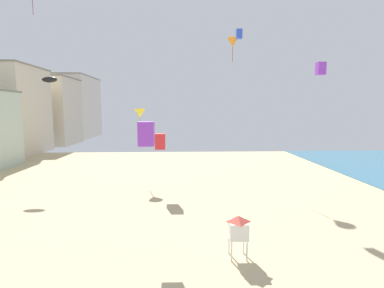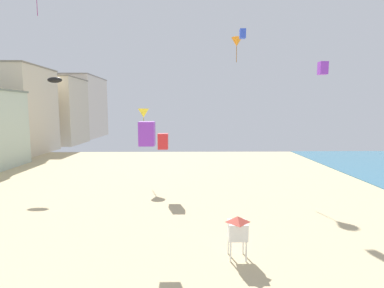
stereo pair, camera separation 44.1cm
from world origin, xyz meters
The scene contains 11 objects.
boardwalk_hotel_far centered at (-30.28, 58.46, 8.64)m, with size 10.95×14.02×17.27m.
boardwalk_hotel_distant centered at (-30.28, 75.25, 8.41)m, with size 13.14×13.53×16.81m.
boardwalk_hotel_furthest centered at (-30.28, 94.49, 9.61)m, with size 11.31×20.49×19.20m.
lifeguard_stand centered at (6.75, 15.72, 1.84)m, with size 1.10×1.10×2.55m.
kite_blue_box centered at (10.16, 34.11, 17.45)m, with size 0.67×0.67×1.05m.
kite_purple_box centered at (13.19, 19.84, 11.60)m, with size 0.55×0.55×0.87m.
kite_purple_box_2 centered at (1.03, 19.38, 7.10)m, with size 1.05×1.05×1.66m.
kite_black_parafoil centered at (-13.20, 37.66, 12.54)m, with size 1.90×0.53×0.74m.
kite_red_box centered at (1.21, 30.10, 5.43)m, with size 1.05×1.05×1.65m.
kite_yellow_delta centered at (-1.75, 36.45, 8.33)m, with size 1.39×1.39×3.15m.
kite_orange_delta centered at (10.36, 39.45, 17.71)m, with size 1.42×1.42×3.22m.
Camera 1 is at (3.42, -0.75, 8.73)m, focal length 27.44 mm.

